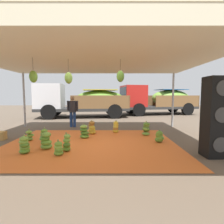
{
  "coord_description": "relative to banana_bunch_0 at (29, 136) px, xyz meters",
  "views": [
    {
      "loc": [
        0.69,
        -5.75,
        1.59
      ],
      "look_at": [
        0.7,
        1.64,
        0.91
      ],
      "focal_mm": 28.4,
      "sensor_mm": 36.0,
      "label": 1
    }
  ],
  "objects": [
    {
      "name": "banana_bunch_5",
      "position": [
        4.52,
        -0.2,
        0.02
      ],
      "size": [
        0.4,
        0.38,
        0.43
      ],
      "color": "#518428",
      "rests_on": "tarp_orange"
    },
    {
      "name": "banana_bunch_6",
      "position": [
        1.87,
        0.42,
        0.06
      ],
      "size": [
        0.41,
        0.42,
        0.54
      ],
      "color": "#60932D",
      "rests_on": "tarp_orange"
    },
    {
      "name": "worker_0",
      "position": [
        0.92,
        2.8,
        0.73
      ],
      "size": [
        0.57,
        0.35,
        1.56
      ],
      "color": "navy",
      "rests_on": "ground"
    },
    {
      "name": "speaker_stack",
      "position": [
        5.59,
        -1.6,
        0.86
      ],
      "size": [
        0.62,
        0.53,
        2.08
      ],
      "color": "black",
      "rests_on": "ground"
    },
    {
      "name": "cargo_truck_main",
      "position": [
        0.62,
        6.9,
        1.07
      ],
      "size": [
        6.75,
        3.11,
        2.4
      ],
      "color": "#2D2D2D",
      "rests_on": "ground"
    },
    {
      "name": "cargo_truck_far",
      "position": [
        6.7,
        8.93,
        1.1
      ],
      "size": [
        6.49,
        3.59,
        2.4
      ],
      "color": "#2D2D2D",
      "rests_on": "ground"
    },
    {
      "name": "banana_bunch_3",
      "position": [
        2.08,
        1.06,
        0.09
      ],
      "size": [
        0.43,
        0.42,
        0.58
      ],
      "color": "gold",
      "rests_on": "tarp_orange"
    },
    {
      "name": "tent_canopy",
      "position": [
        2.21,
        -0.46,
        2.52
      ],
      "size": [
        8.0,
        7.0,
        2.79
      ],
      "color": "#9EA0A5",
      "rests_on": "ground"
    },
    {
      "name": "banana_bunch_9",
      "position": [
        3.07,
        1.35,
        0.07
      ],
      "size": [
        0.36,
        0.39,
        0.53
      ],
      "color": "gold",
      "rests_on": "tarp_orange"
    },
    {
      "name": "banana_bunch_7",
      "position": [
        4.27,
        0.84,
        0.06
      ],
      "size": [
        0.41,
        0.41,
        0.57
      ],
      "color": "#75A83D",
      "rests_on": "tarp_orange"
    },
    {
      "name": "banana_bunch_2",
      "position": [
        0.51,
        -1.38,
        0.06
      ],
      "size": [
        0.38,
        0.4,
        0.53
      ],
      "color": "#518428",
      "rests_on": "tarp_orange"
    },
    {
      "name": "banana_bunch_11",
      "position": [
        0.95,
        -0.97,
        0.07
      ],
      "size": [
        0.46,
        0.46,
        0.55
      ],
      "color": "#6B9E38",
      "rests_on": "tarp_orange"
    },
    {
      "name": "banana_bunch_4",
      "position": [
        0.68,
        -0.4,
        0.06
      ],
      "size": [
        0.32,
        0.32,
        0.54
      ],
      "color": "#518428",
      "rests_on": "tarp_orange"
    },
    {
      "name": "banana_bunch_8",
      "position": [
        4.4,
        1.53,
        0.03
      ],
      "size": [
        0.42,
        0.41,
        0.46
      ],
      "color": "#477523",
      "rests_on": "tarp_orange"
    },
    {
      "name": "ground_plane",
      "position": [
        2.22,
        2.63,
        -0.18
      ],
      "size": [
        40.0,
        40.0,
        0.0
      ],
      "primitive_type": "plane",
      "color": "brown"
    },
    {
      "name": "banana_bunch_0",
      "position": [
        0.0,
        0.0,
        0.0
      ],
      "size": [
        0.39,
        0.37,
        0.43
      ],
      "color": "#6B9E38",
      "rests_on": "tarp_orange"
    },
    {
      "name": "banana_bunch_10",
      "position": [
        1.49,
        -1.54,
        0.01
      ],
      "size": [
        0.35,
        0.35,
        0.43
      ],
      "color": "#60932D",
      "rests_on": "tarp_orange"
    },
    {
      "name": "banana_bunch_1",
      "position": [
        1.62,
        -1.2,
        0.06
      ],
      "size": [
        0.27,
        0.3,
        0.55
      ],
      "color": "#60932D",
      "rests_on": "tarp_orange"
    },
    {
      "name": "tarp_orange",
      "position": [
        2.22,
        -0.37,
        -0.17
      ],
      "size": [
        5.59,
        4.51,
        0.01
      ],
      "primitive_type": "cube",
      "color": "orange",
      "rests_on": "ground"
    }
  ]
}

